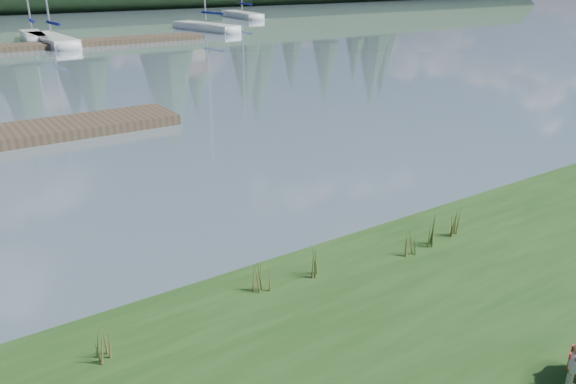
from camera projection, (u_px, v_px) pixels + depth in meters
sailboat_bg_2 at (32, 35)px, 38.34m from camera, size 1.75×6.16×9.35m
sailboat_bg_3 at (49, 38)px, 36.67m from camera, size 1.89×7.99×11.67m
sailboat_bg_4 at (201, 26)px, 45.10m from camera, size 2.87×8.02×11.61m
sailboat_bg_5 at (239, 14)px, 57.56m from camera, size 2.57×8.37×11.75m
weed_0 at (262, 273)px, 7.60m from camera, size 0.17×0.14×0.66m
weed_1 at (315, 264)px, 7.99m from camera, size 0.17×0.14×0.47m
weed_2 at (432, 231)px, 8.87m from camera, size 0.17×0.14×0.61m
weed_3 at (101, 345)px, 6.25m from camera, size 0.17×0.14×0.48m
weed_4 at (412, 244)px, 8.61m from camera, size 0.17×0.14×0.44m
weed_5 at (454, 221)px, 9.26m from camera, size 0.17×0.14×0.58m
mud_lip at (195, 304)px, 7.88m from camera, size 60.00×0.50×0.14m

